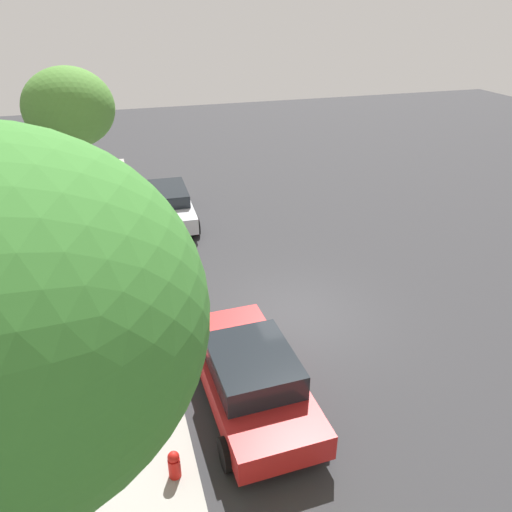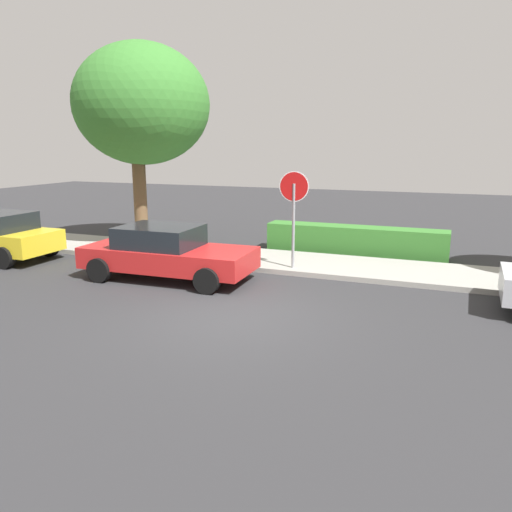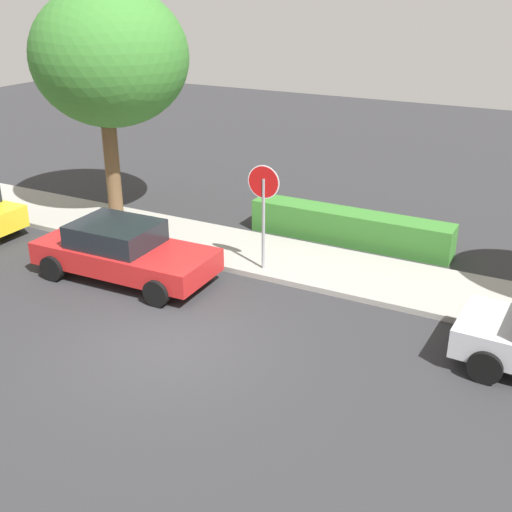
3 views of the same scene
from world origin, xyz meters
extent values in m
plane|color=#2D2D30|center=(0.00, 0.00, 0.00)|extent=(60.00, 60.00, 0.00)
cube|color=#9E9B93|center=(0.00, 4.78, 0.07)|extent=(32.00, 2.52, 0.14)
cylinder|color=gray|center=(0.14, 3.92, 1.23)|extent=(0.08, 0.08, 2.46)
cylinder|color=white|center=(0.14, 3.92, 2.38)|extent=(0.82, 0.05, 0.82)
cylinder|color=red|center=(0.14, 3.92, 2.38)|extent=(0.77, 0.06, 0.77)
cube|color=red|center=(-2.72, 2.10, 0.58)|extent=(4.55, 1.95, 0.55)
cube|color=black|center=(-2.96, 2.09, 1.13)|extent=(2.05, 1.67, 0.55)
cylinder|color=black|center=(-1.21, 3.05, 0.32)|extent=(0.65, 0.24, 0.64)
cylinder|color=black|center=(-1.16, 1.22, 0.32)|extent=(0.65, 0.24, 0.64)
cylinder|color=black|center=(-4.27, 2.97, 0.32)|extent=(0.65, 0.24, 0.64)
cylinder|color=black|center=(-4.22, 1.14, 0.32)|extent=(0.65, 0.24, 0.64)
cube|color=silver|center=(7.43, 2.39, 0.59)|extent=(4.45, 1.85, 0.57)
cube|color=black|center=(7.47, 2.39, 1.11)|extent=(2.36, 1.58, 0.45)
cylinder|color=black|center=(8.95, 3.20, 0.32)|extent=(0.65, 0.24, 0.64)
cylinder|color=black|center=(8.90, 1.49, 0.32)|extent=(0.65, 0.24, 0.64)
cylinder|color=black|center=(5.97, 3.30, 0.32)|extent=(0.65, 0.24, 0.64)
cylinder|color=black|center=(5.91, 1.58, 0.32)|extent=(0.65, 0.24, 0.64)
cylinder|color=brown|center=(8.66, 5.28, 1.58)|extent=(0.28, 0.28, 3.15)
ellipsoid|color=#4C8433|center=(8.77, 5.40, 4.21)|extent=(3.19, 3.19, 2.82)
cylinder|color=red|center=(-4.31, 3.93, 0.28)|extent=(0.22, 0.22, 0.55)
sphere|color=red|center=(-4.31, 3.93, 0.61)|extent=(0.21, 0.21, 0.21)
cylinder|color=red|center=(-4.16, 3.93, 0.33)|extent=(0.08, 0.09, 0.09)
cube|color=#387A2D|center=(1.33, 6.86, 0.46)|extent=(5.73, 0.84, 0.92)
camera|label=1|loc=(-10.53, 4.33, 7.71)|focal=35.00mm
camera|label=2|loc=(4.06, -9.01, 3.49)|focal=35.00mm
camera|label=3|loc=(6.87, -9.14, 6.79)|focal=45.00mm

